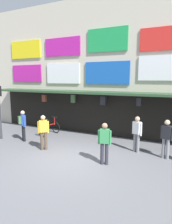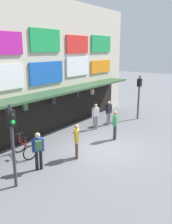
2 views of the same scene
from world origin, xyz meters
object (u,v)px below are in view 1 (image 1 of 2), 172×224
bicycle_parked (49,128)px  pedestrian_in_yellow (23,123)px  pedestrian_in_blue (104,141)px  pedestrian_in_green (167,136)px  pedestrian_in_black (137,132)px  pedestrian_in_white (43,131)px

bicycle_parked → pedestrian_in_yellow: pedestrian_in_yellow is taller
bicycle_parked → pedestrian_in_blue: bearing=-29.1°
pedestrian_in_green → pedestrian_in_blue: same height
pedestrian_in_black → pedestrian_in_white: 4.36m
pedestrian_in_yellow → pedestrian_in_green: 7.22m
pedestrian_in_blue → pedestrian_in_green: bearing=38.2°
bicycle_parked → pedestrian_in_green: bearing=-6.8°
bicycle_parked → pedestrian_in_black: size_ratio=0.77×
pedestrian_in_white → pedestrian_in_green: (5.33, 1.40, 0.04)m
pedestrian_in_yellow → pedestrian_in_green: same height
pedestrian_in_yellow → pedestrian_in_black: bearing=9.6°
pedestrian_in_blue → bicycle_parked: bearing=150.9°
pedestrian_in_blue → pedestrian_in_white: bearing=174.8°
bicycle_parked → pedestrian_in_white: pedestrian_in_white is taller
bicycle_parked → pedestrian_in_blue: 5.16m
pedestrian_in_white → pedestrian_in_yellow: 1.95m
bicycle_parked → pedestrian_in_blue: size_ratio=0.77×
pedestrian_in_white → pedestrian_in_green: bearing=14.8°
bicycle_parked → pedestrian_in_black: (5.35, -0.59, 0.55)m
pedestrian_in_black → pedestrian_in_white: same height
pedestrian_in_green → pedestrian_in_blue: 2.74m
pedestrian_in_yellow → pedestrian_in_blue: same height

